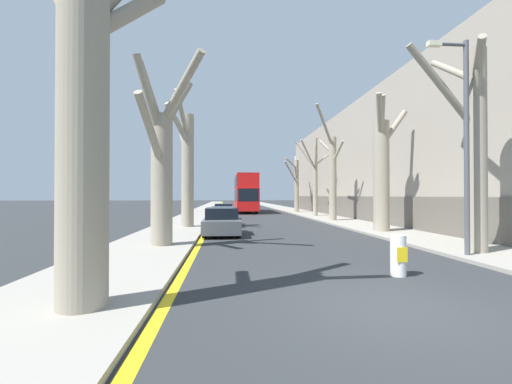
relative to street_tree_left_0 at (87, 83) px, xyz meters
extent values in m
plane|color=#2B2D30|center=(5.45, -0.25, -4.04)|extent=(300.00, 300.00, 0.00)
cube|color=gray|center=(-0.60, 49.75, -3.98)|extent=(3.44, 120.00, 0.12)
cube|color=gray|center=(11.50, 49.75, -3.98)|extent=(3.44, 120.00, 0.12)
cube|color=#9E9384|center=(18.22, 24.81, 0.96)|extent=(10.00, 42.19, 10.00)
cube|color=#5E584F|center=(13.20, 24.81, -3.04)|extent=(0.12, 41.35, 2.00)
cube|color=yellow|center=(1.30, 49.75, -4.04)|extent=(0.24, 120.00, 0.01)
cylinder|color=gray|center=(-0.05, -0.05, -0.39)|extent=(0.85, 0.85, 7.31)
cylinder|color=gray|center=(0.53, 0.36, 1.42)|extent=(1.49, 1.19, 1.50)
cylinder|color=gray|center=(-0.51, 0.51, 1.32)|extent=(1.28, 1.48, 1.69)
cylinder|color=gray|center=(-0.09, 7.48, -1.42)|extent=(0.84, 0.84, 5.25)
cylinder|color=gray|center=(-0.41, 6.96, 1.75)|extent=(1.02, 1.42, 2.49)
cylinder|color=gray|center=(-0.28, 6.40, 0.33)|extent=(0.71, 2.43, 2.44)
cylinder|color=gray|center=(0.76, 6.46, 1.92)|extent=(2.04, 2.38, 2.30)
cylinder|color=gray|center=(-0.43, 6.87, 1.63)|extent=(1.07, 1.61, 3.07)
cylinder|color=gray|center=(0.43, 7.67, 1.60)|extent=(1.37, 0.73, 2.17)
cylinder|color=gray|center=(0.02, 15.52, -0.46)|extent=(0.77, 0.77, 7.16)
cylinder|color=gray|center=(-0.19, 14.49, 2.88)|extent=(0.73, 2.31, 2.61)
cylinder|color=gray|center=(-0.31, 16.53, 1.24)|extent=(0.98, 2.29, 2.41)
cylinder|color=gray|center=(-0.48, 14.62, 2.42)|extent=(1.34, 2.08, 2.05)
cylinder|color=gray|center=(-0.37, 14.84, 2.11)|extent=(1.13, 1.68, 1.86)
cylinder|color=gray|center=(11.05, 4.87, -0.47)|extent=(0.71, 0.71, 7.13)
cylinder|color=gray|center=(10.82, 4.41, 2.00)|extent=(0.78, 1.23, 2.27)
cylinder|color=gray|center=(10.64, 4.19, 2.42)|extent=(1.09, 1.60, 1.17)
cylinder|color=gray|center=(9.75, 4.70, 1.67)|extent=(2.80, 0.62, 2.86)
cylinder|color=gray|center=(11.14, 6.19, 2.84)|extent=(0.43, 2.79, 1.84)
cylinder|color=gray|center=(10.98, 11.95, -0.95)|extent=(0.86, 0.86, 6.19)
cylinder|color=gray|center=(10.77, 11.41, 2.34)|extent=(0.79, 1.43, 2.03)
cylinder|color=gray|center=(11.76, 12.12, 1.79)|extent=(1.86, 0.68, 2.20)
cylinder|color=gray|center=(10.62, 11.31, 2.18)|extent=(1.10, 1.65, 2.43)
cylinder|color=gray|center=(10.86, 20.22, -0.68)|extent=(0.60, 0.60, 6.71)
cylinder|color=gray|center=(10.02, 19.46, 3.40)|extent=(1.95, 1.79, 3.13)
cylinder|color=gray|center=(11.06, 19.55, 1.39)|extent=(0.63, 1.54, 1.71)
cylinder|color=gray|center=(10.54, 20.94, 2.02)|extent=(0.88, 1.64, 1.38)
cylinder|color=gray|center=(11.10, 26.48, -0.52)|extent=(0.47, 0.47, 7.03)
cylinder|color=gray|center=(10.98, 25.74, 1.88)|extent=(0.44, 1.67, 3.27)
cylinder|color=gray|center=(10.18, 26.74, 2.06)|extent=(2.01, 0.70, 2.78)
cylinder|color=gray|center=(10.20, 25.54, 1.92)|extent=(2.00, 2.08, 2.59)
cylinder|color=gray|center=(12.48, 27.32, 1.98)|extent=(2.91, 1.86, 2.14)
cylinder|color=gray|center=(10.88, 27.40, 1.87)|extent=(0.63, 1.98, 1.99)
cylinder|color=gray|center=(10.89, 34.33, -0.87)|extent=(0.56, 0.56, 6.35)
cylinder|color=gray|center=(10.08, 33.69, 0.86)|extent=(1.87, 1.53, 2.47)
cylinder|color=gray|center=(11.03, 35.39, 2.08)|extent=(0.48, 2.27, 1.99)
cylinder|color=gray|center=(10.78, 33.44, 1.07)|extent=(0.43, 1.96, 2.45)
cylinder|color=gray|center=(11.16, 35.19, 0.91)|extent=(0.75, 1.86, 1.24)
cylinder|color=gray|center=(10.16, 33.82, 1.90)|extent=(1.67, 1.25, 1.25)
cube|color=red|center=(4.86, 36.77, -2.39)|extent=(2.48, 11.96, 2.59)
cube|color=red|center=(4.86, 36.77, -0.33)|extent=(2.43, 11.72, 1.54)
cube|color=#A91111|center=(4.86, 36.77, 0.50)|extent=(2.43, 11.72, 0.12)
cube|color=black|center=(4.86, 36.77, -1.89)|extent=(2.51, 10.53, 1.35)
cube|color=black|center=(4.86, 36.77, -0.25)|extent=(2.51, 10.53, 1.17)
cube|color=black|center=(4.86, 30.81, -1.89)|extent=(2.23, 0.06, 1.42)
cylinder|color=black|center=(3.79, 33.18, -3.50)|extent=(0.30, 1.08, 1.08)
cylinder|color=black|center=(5.93, 33.18, -3.50)|extent=(0.30, 1.08, 1.08)
cylinder|color=black|center=(3.79, 40.12, -3.50)|extent=(0.30, 1.08, 1.08)
cylinder|color=black|center=(5.93, 40.12, -3.50)|extent=(0.30, 1.08, 1.08)
cube|color=#4C5156|center=(2.22, 11.74, -3.53)|extent=(1.90, 4.03, 0.66)
cube|color=black|center=(2.22, 11.98, -2.91)|extent=(1.67, 2.10, 0.57)
cylinder|color=black|center=(1.38, 10.53, -3.73)|extent=(0.20, 0.61, 0.61)
cylinder|color=black|center=(3.05, 10.53, -3.73)|extent=(0.20, 0.61, 0.61)
cylinder|color=black|center=(1.38, 12.94, -3.73)|extent=(0.20, 0.61, 0.61)
cylinder|color=black|center=(3.05, 12.94, -3.73)|extent=(0.20, 0.61, 0.61)
cube|color=silver|center=(2.22, 17.42, -3.56)|extent=(1.80, 4.14, 0.60)
cube|color=black|center=(2.22, 17.66, -3.00)|extent=(1.58, 2.15, 0.52)
cylinder|color=black|center=(1.43, 16.17, -3.73)|extent=(0.20, 0.62, 0.62)
cylinder|color=black|center=(3.00, 16.17, -3.73)|extent=(0.20, 0.62, 0.62)
cylinder|color=black|center=(1.43, 18.66, -3.73)|extent=(0.20, 0.62, 0.62)
cylinder|color=black|center=(3.00, 18.66, -3.73)|extent=(0.20, 0.62, 0.62)
cube|color=#9EA3AD|center=(2.22, 23.78, -3.57)|extent=(1.71, 4.06, 0.57)
cube|color=black|center=(2.22, 24.02, -2.99)|extent=(1.50, 2.11, 0.60)
cylinder|color=black|center=(1.47, 22.56, -3.73)|extent=(0.20, 0.63, 0.63)
cylinder|color=black|center=(2.96, 22.56, -3.73)|extent=(0.20, 0.63, 0.63)
cylinder|color=black|center=(1.47, 24.99, -3.73)|extent=(0.20, 0.63, 0.63)
cylinder|color=black|center=(2.96, 24.99, -3.73)|extent=(0.20, 0.63, 0.63)
cylinder|color=#4C4F54|center=(10.29, 4.30, -0.46)|extent=(0.16, 0.16, 7.16)
cylinder|color=#4C4F54|center=(9.74, 4.30, 2.97)|extent=(1.10, 0.11, 0.11)
cube|color=beige|center=(9.19, 4.30, 2.97)|extent=(0.44, 0.20, 0.16)
cylinder|color=white|center=(6.83, 2.18, -3.52)|extent=(0.39, 0.39, 1.04)
cube|color=yellow|center=(6.83, 1.98, -3.47)|extent=(0.27, 0.01, 0.38)
camera|label=1|loc=(2.44, -6.24, -1.99)|focal=24.00mm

